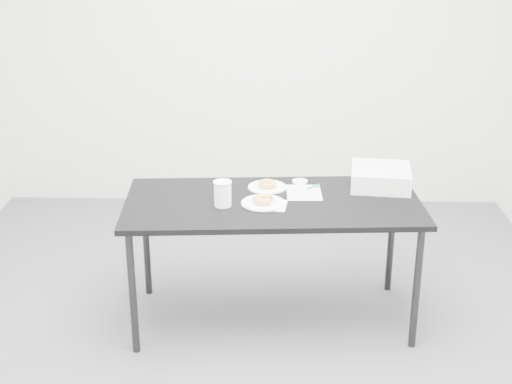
{
  "coord_description": "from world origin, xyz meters",
  "views": [
    {
      "loc": [
        0.19,
        -3.46,
        2.19
      ],
      "look_at": [
        0.09,
        0.02,
        0.84
      ],
      "focal_mm": 50.0,
      "sensor_mm": 36.0,
      "label": 1
    }
  ],
  "objects_px": {
    "plate_far": "(267,187)",
    "bakery_box": "(381,177)",
    "donut_near": "(263,199)",
    "table": "(273,210)",
    "coffee_cup": "(223,194)",
    "plate_near": "(263,203)",
    "scorecard": "(304,193)",
    "donut_far": "(267,184)",
    "pen": "(313,187)"
  },
  "relations": [
    {
      "from": "donut_far",
      "to": "donut_near",
      "type": "bearing_deg",
      "value": -94.28
    },
    {
      "from": "table",
      "to": "donut_far",
      "type": "relative_size",
      "value": 15.87
    },
    {
      "from": "donut_near",
      "to": "plate_far",
      "type": "distance_m",
      "value": 0.25
    },
    {
      "from": "table",
      "to": "plate_near",
      "type": "distance_m",
      "value": 0.1
    },
    {
      "from": "plate_far",
      "to": "coffee_cup",
      "type": "relative_size",
      "value": 1.59
    },
    {
      "from": "table",
      "to": "donut_near",
      "type": "relative_size",
      "value": 14.76
    },
    {
      "from": "table",
      "to": "plate_far",
      "type": "xyz_separation_m",
      "value": [
        -0.03,
        0.2,
        0.06
      ]
    },
    {
      "from": "donut_near",
      "to": "bakery_box",
      "type": "bearing_deg",
      "value": 23.74
    },
    {
      "from": "table",
      "to": "plate_near",
      "type": "bearing_deg",
      "value": -136.89
    },
    {
      "from": "donut_near",
      "to": "coffee_cup",
      "type": "distance_m",
      "value": 0.22
    },
    {
      "from": "table",
      "to": "scorecard",
      "type": "relative_size",
      "value": 6.76
    },
    {
      "from": "scorecard",
      "to": "bakery_box",
      "type": "relative_size",
      "value": 0.74
    },
    {
      "from": "scorecard",
      "to": "pen",
      "type": "relative_size",
      "value": 2.15
    },
    {
      "from": "table",
      "to": "bakery_box",
      "type": "distance_m",
      "value": 0.67
    },
    {
      "from": "donut_far",
      "to": "bakery_box",
      "type": "distance_m",
      "value": 0.65
    },
    {
      "from": "scorecard",
      "to": "plate_near",
      "type": "height_order",
      "value": "plate_near"
    },
    {
      "from": "pen",
      "to": "donut_near",
      "type": "distance_m",
      "value": 0.38
    },
    {
      "from": "donut_near",
      "to": "coffee_cup",
      "type": "height_order",
      "value": "coffee_cup"
    },
    {
      "from": "plate_far",
      "to": "bakery_box",
      "type": "distance_m",
      "value": 0.65
    },
    {
      "from": "pen",
      "to": "bakery_box",
      "type": "bearing_deg",
      "value": -39.78
    },
    {
      "from": "bakery_box",
      "to": "table",
      "type": "bearing_deg",
      "value": -152.15
    },
    {
      "from": "pen",
      "to": "plate_far",
      "type": "bearing_deg",
      "value": 137.48
    },
    {
      "from": "scorecard",
      "to": "coffee_cup",
      "type": "relative_size",
      "value": 1.76
    },
    {
      "from": "donut_far",
      "to": "coffee_cup",
      "type": "relative_size",
      "value": 0.75
    },
    {
      "from": "plate_far",
      "to": "donut_far",
      "type": "xyz_separation_m",
      "value": [
        0.0,
        0.0,
        0.02
      ]
    },
    {
      "from": "plate_near",
      "to": "donut_far",
      "type": "relative_size",
      "value": 2.29
    },
    {
      "from": "table",
      "to": "bakery_box",
      "type": "relative_size",
      "value": 4.99
    },
    {
      "from": "pen",
      "to": "plate_far",
      "type": "height_order",
      "value": "pen"
    },
    {
      "from": "pen",
      "to": "coffee_cup",
      "type": "height_order",
      "value": "coffee_cup"
    },
    {
      "from": "donut_far",
      "to": "bakery_box",
      "type": "bearing_deg",
      "value": 3.68
    },
    {
      "from": "coffee_cup",
      "to": "bakery_box",
      "type": "height_order",
      "value": "coffee_cup"
    },
    {
      "from": "plate_near",
      "to": "donut_far",
      "type": "distance_m",
      "value": 0.25
    },
    {
      "from": "plate_far",
      "to": "coffee_cup",
      "type": "bearing_deg",
      "value": -130.19
    },
    {
      "from": "plate_far",
      "to": "donut_far",
      "type": "height_order",
      "value": "donut_far"
    },
    {
      "from": "plate_far",
      "to": "bakery_box",
      "type": "height_order",
      "value": "bakery_box"
    },
    {
      "from": "bakery_box",
      "to": "coffee_cup",
      "type": "bearing_deg",
      "value": -153.47
    },
    {
      "from": "plate_far",
      "to": "bakery_box",
      "type": "bearing_deg",
      "value": 3.68
    },
    {
      "from": "table",
      "to": "coffee_cup",
      "type": "bearing_deg",
      "value": -166.72
    },
    {
      "from": "bakery_box",
      "to": "donut_far",
      "type": "bearing_deg",
      "value": -169.69
    },
    {
      "from": "bakery_box",
      "to": "plate_near",
      "type": "bearing_deg",
      "value": -149.63
    },
    {
      "from": "table",
      "to": "donut_near",
      "type": "distance_m",
      "value": 0.11
    },
    {
      "from": "pen",
      "to": "plate_near",
      "type": "bearing_deg",
      "value": 178.34
    },
    {
      "from": "plate_far",
      "to": "donut_far",
      "type": "relative_size",
      "value": 2.13
    },
    {
      "from": "pen",
      "to": "plate_near",
      "type": "relative_size",
      "value": 0.48
    },
    {
      "from": "pen",
      "to": "plate_near",
      "type": "height_order",
      "value": "same"
    },
    {
      "from": "table",
      "to": "plate_near",
      "type": "relative_size",
      "value": 6.93
    },
    {
      "from": "table",
      "to": "bakery_box",
      "type": "bearing_deg",
      "value": 17.71
    },
    {
      "from": "coffee_cup",
      "to": "bakery_box",
      "type": "relative_size",
      "value": 0.42
    },
    {
      "from": "donut_near",
      "to": "bakery_box",
      "type": "xyz_separation_m",
      "value": [
        0.67,
        0.29,
        0.03
      ]
    },
    {
      "from": "scorecard",
      "to": "donut_near",
      "type": "distance_m",
      "value": 0.29
    }
  ]
}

